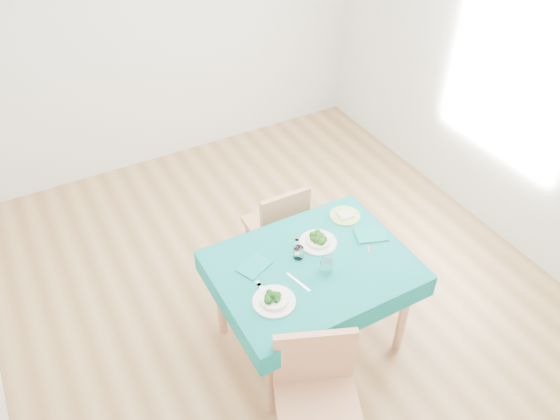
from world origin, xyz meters
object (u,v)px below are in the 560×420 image
bowl_far (318,239)px  side_plate (345,216)px  chair_far (274,220)px  table (311,304)px  chair_near (320,397)px  bowl_near (274,298)px

bowl_far → side_plate: 0.34m
chair_far → bowl_far: size_ratio=3.98×
bowl_far → side_plate: size_ratio=1.17×
table → side_plate: bearing=33.2°
side_plate → chair_far: bearing=121.8°
chair_near → side_plate: bearing=73.4°
bowl_near → side_plate: bowl_near is taller
table → chair_near: bearing=-118.3°
table → chair_far: size_ratio=1.25×
chair_far → side_plate: 0.63m
bowl_near → bowl_far: bearing=31.5°
chair_near → side_plate: (0.82, 1.00, 0.18)m
table → chair_far: bearing=79.8°
chair_far → bowl_near: size_ratio=3.84×
bowl_far → chair_near: bearing=-120.9°
table → bowl_near: bowl_near is taller
bowl_near → side_plate: (0.80, 0.44, -0.03)m
bowl_far → chair_far: bearing=89.4°
chair_far → bowl_far: bearing=90.3°
bowl_near → side_plate: 0.91m
bowl_far → side_plate: bearing=24.3°
chair_far → side_plate: chair_far is taller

